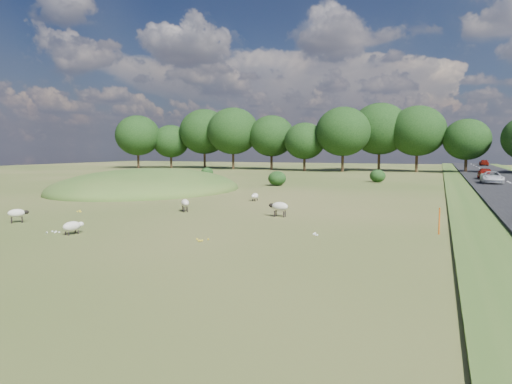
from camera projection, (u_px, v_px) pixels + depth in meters
ground at (297, 187)px, 45.22m from camera, size 160.00×160.00×0.00m
mound at (148, 190)px, 42.29m from camera, size 16.00×20.00×4.00m
road at (512, 185)px, 47.00m from camera, size 8.00×150.00×0.25m
treeline at (352, 133)px, 77.72m from camera, size 96.28×14.66×11.70m
shrubs at (288, 176)px, 52.52m from camera, size 23.87×10.97×1.52m
marker_post at (439, 221)px, 20.18m from camera, size 0.06×0.06×1.20m
sheep_0 at (72, 226)px, 20.17m from camera, size 0.61×1.06×0.59m
sheep_1 at (279, 207)px, 25.46m from camera, size 1.16×0.55×0.83m
sheep_2 at (255, 196)px, 33.28m from camera, size 0.46×0.99×0.57m
sheep_3 at (185, 203)px, 27.56m from camera, size 0.93×1.02×0.76m
sheep_4 at (17, 213)px, 23.36m from camera, size 0.90×0.93×0.72m
car_0 at (484, 163)px, 98.42m from camera, size 1.73×4.25×1.23m
car_4 at (492, 177)px, 47.29m from camera, size 2.02×4.37×1.21m
car_5 at (485, 173)px, 54.08m from camera, size 1.57×3.91×1.33m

